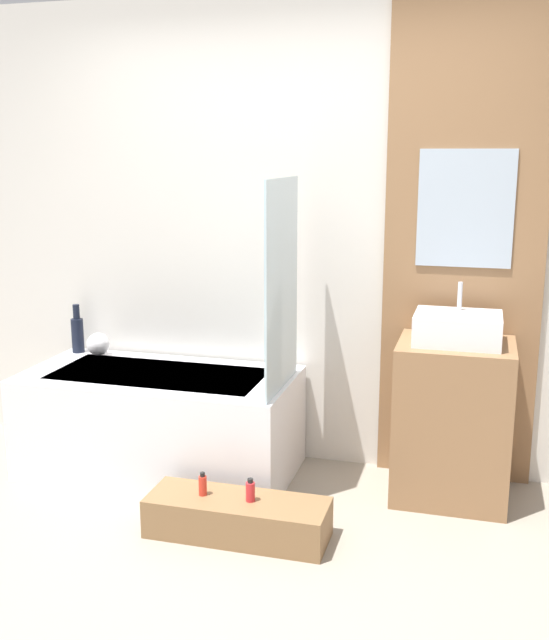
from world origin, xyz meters
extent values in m
plane|color=gray|center=(0.00, 0.00, 0.00)|extent=(12.00, 12.00, 0.00)
cube|color=silver|center=(0.00, 1.58, 1.30)|extent=(4.20, 0.06, 2.60)
cube|color=#8E6642|center=(0.92, 1.53, 1.30)|extent=(0.82, 0.03, 2.60)
cube|color=#ADBCCC|center=(0.92, 1.51, 1.48)|extent=(0.48, 0.01, 0.60)
cube|color=white|center=(-0.66, 1.16, 0.28)|extent=(1.49, 0.75, 0.57)
cube|color=silver|center=(-0.66, 1.16, 0.57)|extent=(1.17, 0.52, 0.01)
cube|color=silver|center=(0.05, 1.10, 1.10)|extent=(0.01, 0.59, 1.07)
cube|color=olive|center=(-0.01, 0.56, 0.09)|extent=(0.85, 0.29, 0.19)
cube|color=#8E6642|center=(0.92, 1.26, 0.41)|extent=(0.58, 0.50, 0.83)
cube|color=white|center=(0.92, 1.26, 0.90)|extent=(0.42, 0.34, 0.15)
cylinder|color=silver|center=(0.92, 1.36, 1.05)|extent=(0.02, 0.02, 0.14)
cylinder|color=black|center=(-1.32, 1.44, 0.67)|extent=(0.07, 0.07, 0.21)
cylinder|color=black|center=(-1.32, 1.44, 0.82)|extent=(0.04, 0.04, 0.09)
sphere|color=white|center=(-1.17, 1.41, 0.64)|extent=(0.14, 0.14, 0.14)
cylinder|color=red|center=(-0.18, 0.56, 0.23)|extent=(0.04, 0.04, 0.09)
cylinder|color=black|center=(-0.18, 0.56, 0.29)|extent=(0.02, 0.02, 0.02)
cylinder|color=red|center=(0.05, 0.56, 0.23)|extent=(0.04, 0.04, 0.09)
cylinder|color=black|center=(0.05, 0.56, 0.29)|extent=(0.03, 0.03, 0.02)
camera|label=1|loc=(1.02, -2.49, 1.76)|focal=42.00mm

